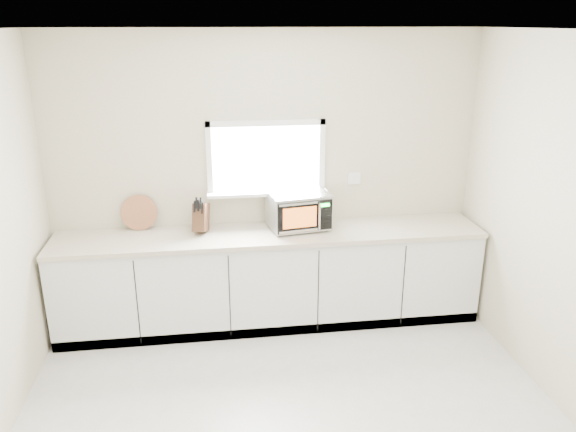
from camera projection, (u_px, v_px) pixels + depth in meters
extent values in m
cube|color=beige|center=(266.00, 178.00, 5.28)|extent=(4.00, 0.02, 2.70)
cube|color=white|center=(266.00, 158.00, 5.20)|extent=(1.00, 0.02, 0.60)
cube|color=white|center=(267.00, 193.00, 5.25)|extent=(1.12, 0.16, 0.03)
cube|color=white|center=(266.00, 123.00, 5.08)|extent=(1.10, 0.04, 0.05)
cube|color=white|center=(267.00, 192.00, 5.30)|extent=(1.10, 0.04, 0.05)
cube|color=white|center=(209.00, 160.00, 5.12)|extent=(0.05, 0.04, 0.70)
cube|color=white|center=(322.00, 156.00, 5.26)|extent=(0.05, 0.04, 0.70)
cube|color=white|center=(354.00, 178.00, 5.40)|extent=(0.12, 0.01, 0.12)
cube|color=silver|center=(271.00, 279.00, 5.30)|extent=(3.92, 0.60, 0.88)
cube|color=beige|center=(270.00, 234.00, 5.14)|extent=(3.92, 0.64, 0.04)
cylinder|color=black|center=(280.00, 235.00, 5.05)|extent=(0.03, 0.03, 0.02)
cylinder|color=black|center=(271.00, 223.00, 5.34)|extent=(0.03, 0.03, 0.02)
cylinder|color=black|center=(326.00, 230.00, 5.17)|extent=(0.03, 0.03, 0.02)
cylinder|color=black|center=(315.00, 219.00, 5.46)|extent=(0.03, 0.03, 0.02)
cube|color=#B5B8BD|center=(298.00, 210.00, 5.20)|extent=(0.59, 0.48, 0.32)
cube|color=black|center=(305.00, 217.00, 5.01)|extent=(0.51, 0.09, 0.28)
cube|color=orange|center=(300.00, 218.00, 4.99)|extent=(0.31, 0.05, 0.19)
cylinder|color=silver|center=(320.00, 216.00, 5.02)|extent=(0.02, 0.02, 0.25)
cube|color=black|center=(324.00, 215.00, 5.06)|extent=(0.13, 0.03, 0.27)
cube|color=#19FF33|center=(325.00, 205.00, 5.02)|extent=(0.09, 0.02, 0.03)
cube|color=silver|center=(298.00, 193.00, 5.15)|extent=(0.59, 0.48, 0.01)
cube|color=#4B2B1A|center=(201.00, 217.00, 5.10)|extent=(0.17, 0.26, 0.29)
cube|color=black|center=(195.00, 206.00, 5.01)|extent=(0.03, 0.05, 0.11)
cube|color=black|center=(198.00, 205.00, 5.00)|extent=(0.03, 0.05, 0.11)
cube|color=black|center=(202.00, 208.00, 5.00)|extent=(0.03, 0.05, 0.11)
cube|color=black|center=(196.00, 203.00, 4.99)|extent=(0.03, 0.05, 0.11)
cube|color=black|center=(201.00, 203.00, 4.99)|extent=(0.03, 0.05, 0.11)
cylinder|color=#AE6F43|center=(139.00, 212.00, 5.16)|extent=(0.33, 0.08, 0.33)
cylinder|color=#B5B8BD|center=(279.00, 218.00, 5.25)|extent=(0.14, 0.14, 0.17)
cylinder|color=black|center=(279.00, 208.00, 5.22)|extent=(0.13, 0.13, 0.04)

